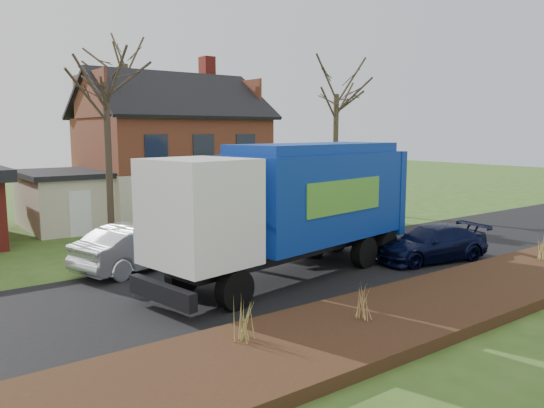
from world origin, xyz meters
TOP-DOWN VIEW (x-y plane):
  - ground at (0.00, 0.00)m, footprint 120.00×120.00m
  - road at (0.00, 0.00)m, footprint 80.00×7.00m
  - mulch_verge at (0.00, -5.30)m, footprint 80.00×3.50m
  - main_house at (1.49, 13.91)m, footprint 12.95×8.95m
  - garbage_truck at (-0.51, -0.33)m, footprint 10.55×4.45m
  - silver_sedan at (-4.26, 3.51)m, footprint 5.21×3.04m
  - navy_wagon at (4.83, -1.80)m, footprint 4.81×2.70m
  - tree_front_west at (-3.58, 8.49)m, footprint 3.20×3.20m
  - tree_front_east at (10.77, 9.72)m, footprint 3.60×3.60m
  - tree_back at (3.16, 23.39)m, footprint 4.09×4.09m
  - grass_clump_west at (-5.33, -4.60)m, footprint 0.35×0.29m
  - grass_clump_mid at (-2.29, -5.19)m, footprint 0.30×0.25m
  - grass_clump_east at (7.14, -4.80)m, footprint 0.38×0.31m

SIDE VIEW (x-z plane):
  - ground at x=0.00m, z-range 0.00..0.00m
  - road at x=0.00m, z-range 0.00..0.02m
  - mulch_verge at x=0.00m, z-range 0.00..0.30m
  - navy_wagon at x=4.83m, z-range 0.00..1.32m
  - grass_clump_mid at x=-2.29m, z-range 0.30..1.15m
  - grass_clump_west at x=-5.33m, z-range 0.30..1.22m
  - grass_clump_east at x=7.14m, z-range 0.30..1.25m
  - silver_sedan at x=-4.26m, z-range 0.00..1.62m
  - garbage_truck at x=-0.51m, z-range 0.34..4.72m
  - main_house at x=1.49m, z-range -0.60..8.66m
  - tree_front_west at x=-3.58m, z-range 3.08..12.58m
  - tree_front_east at x=10.77m, z-range 3.13..13.13m
  - tree_back at x=3.16m, z-range 4.32..17.27m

